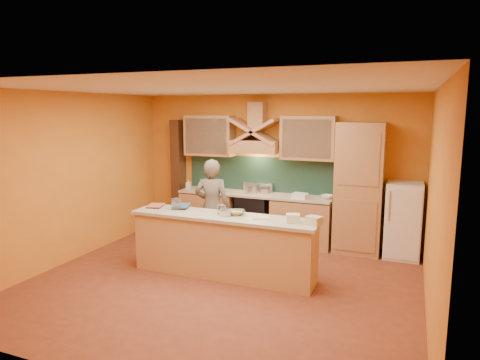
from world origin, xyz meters
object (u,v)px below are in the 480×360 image
at_px(stove, 254,217).
at_px(person, 212,207).
at_px(kitchen_scale, 225,213).
at_px(fridge, 403,220).
at_px(mixing_bowl, 236,213).

distance_m(stove, person, 1.19).
height_order(person, kitchen_scale, person).
relative_size(fridge, kitchen_scale, 11.05).
xyz_separation_m(person, mixing_bowl, (0.76, -0.74, 0.14)).
bearing_deg(stove, person, -110.45).
relative_size(kitchen_scale, mixing_bowl, 0.44).
bearing_deg(stove, fridge, 0.00).
height_order(fridge, mixing_bowl, fridge).
xyz_separation_m(fridge, kitchen_scale, (-2.45, -1.95, 0.34)).
xyz_separation_m(fridge, person, (-3.09, -1.06, 0.19)).
distance_m(stove, kitchen_scale, 2.04).
xyz_separation_m(stove, person, (-0.39, -1.06, 0.39)).
xyz_separation_m(stove, kitchen_scale, (0.25, -1.95, 0.54)).
bearing_deg(stove, kitchen_scale, -82.67).
bearing_deg(fridge, person, -161.13).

